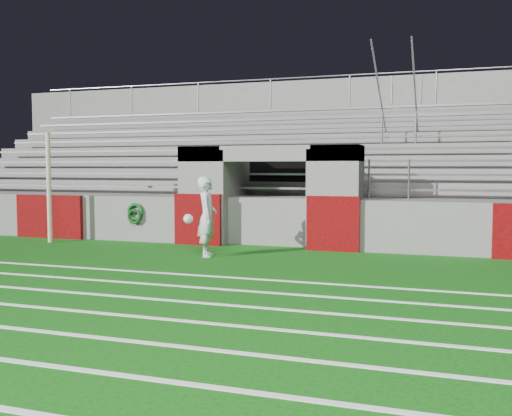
% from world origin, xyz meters
% --- Properties ---
extents(ground, '(90.00, 90.00, 0.00)m').
position_xyz_m(ground, '(0.00, 0.00, 0.00)').
color(ground, '#0D4A0C').
rests_on(ground, ground).
extents(field_post, '(0.12, 0.12, 2.99)m').
position_xyz_m(field_post, '(-5.86, 2.14, 1.49)').
color(field_post, beige).
rests_on(field_post, ground).
extents(field_markings, '(28.00, 8.09, 0.01)m').
position_xyz_m(field_markings, '(0.00, -5.00, 0.01)').
color(field_markings, white).
rests_on(field_markings, ground).
extents(stadium_structure, '(26.00, 8.48, 5.42)m').
position_xyz_m(stadium_structure, '(0.00, 7.97, 1.49)').
color(stadium_structure, '#615E5B').
rests_on(stadium_structure, ground).
extents(goalkeeper_with_ball, '(0.80, 0.78, 1.84)m').
position_xyz_m(goalkeeper_with_ball, '(-0.79, 1.21, 0.92)').
color(goalkeeper_with_ball, silver).
rests_on(goalkeeper_with_ball, ground).
extents(hose_coil, '(0.49, 0.14, 0.57)m').
position_xyz_m(hose_coil, '(-3.68, 2.93, 0.78)').
color(hose_coil, '#0D451A').
rests_on(hose_coil, ground).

